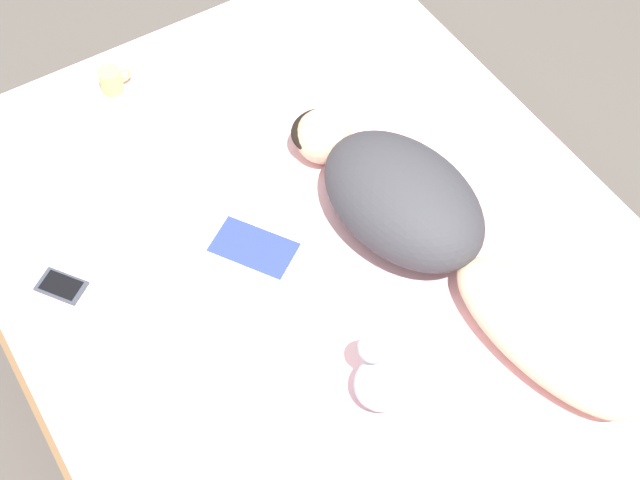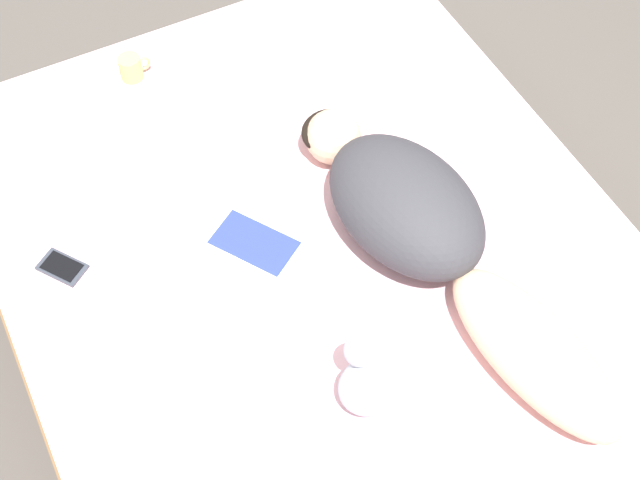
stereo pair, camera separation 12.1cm
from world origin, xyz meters
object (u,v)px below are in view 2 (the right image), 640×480
(person, at_px, (430,235))
(cell_phone, at_px, (62,267))
(coffee_mug, at_px, (131,67))
(open_magazine, at_px, (236,269))

(person, height_order, cell_phone, person)
(coffee_mug, bearing_deg, open_magazine, -90.44)
(person, relative_size, open_magazine, 2.43)
(open_magazine, xyz_separation_m, cell_phone, (-0.43, 0.23, 0.00))
(coffee_mug, relative_size, cell_phone, 0.69)
(cell_phone, bearing_deg, coffee_mug, 19.11)
(person, distance_m, open_magazine, 0.55)
(open_magazine, relative_size, cell_phone, 3.45)
(open_magazine, bearing_deg, cell_phone, 119.21)
(person, distance_m, coffee_mug, 1.16)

